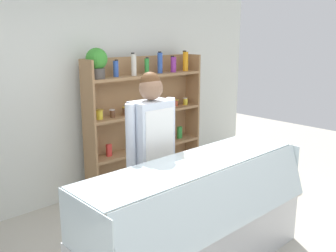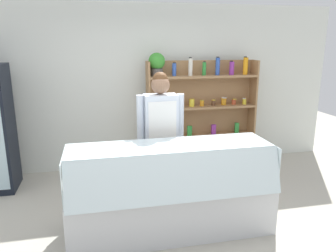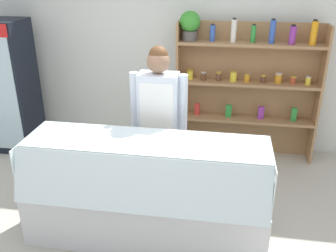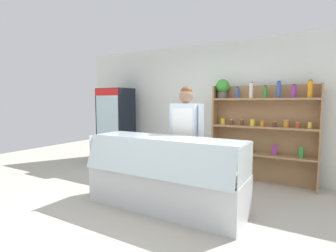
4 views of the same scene
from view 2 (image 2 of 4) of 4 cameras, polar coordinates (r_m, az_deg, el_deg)
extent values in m
plane|color=#B7B2A3|center=(3.91, 0.14, -17.87)|extent=(12.00, 12.00, 0.00)
cube|color=silver|center=(5.53, -4.84, 6.67)|extent=(6.80, 0.10, 2.70)
cylinder|color=purple|center=(5.14, -26.89, -7.23)|extent=(0.07, 0.07, 0.16)
cube|color=#9E754C|center=(5.63, 5.50, 2.15)|extent=(1.84, 0.02, 1.80)
cube|color=#9E754C|center=(5.29, -3.40, 1.40)|extent=(0.03, 0.28, 1.80)
cube|color=#9E754C|center=(5.85, 14.40, 2.22)|extent=(0.03, 0.28, 1.80)
cube|color=#9E754C|center=(5.59, 5.85, -1.75)|extent=(1.78, 0.28, 0.04)
cube|color=#9E754C|center=(5.47, 5.98, 3.32)|extent=(1.78, 0.28, 0.04)
cube|color=#9E754C|center=(5.40, 6.12, 8.57)|extent=(1.78, 0.28, 0.04)
cylinder|color=#4C4742|center=(5.20, -1.95, 9.32)|extent=(0.19, 0.19, 0.13)
sphere|color=#37902D|center=(5.19, -1.97, 11.23)|extent=(0.26, 0.26, 0.26)
cylinder|color=#3356B2|center=(5.27, 1.09, 9.80)|extent=(0.07, 0.07, 0.20)
cylinder|color=black|center=(5.25, 1.13, 10.96)|extent=(0.04, 0.04, 0.02)
cylinder|color=silver|center=(5.30, 3.94, 10.21)|extent=(0.07, 0.07, 0.28)
cylinder|color=black|center=(5.31, 3.91, 11.80)|extent=(0.04, 0.04, 0.02)
cylinder|color=#2D8C38|center=(5.41, 6.32, 9.88)|extent=(0.06, 0.06, 0.21)
cylinder|color=black|center=(5.39, 6.39, 11.06)|extent=(0.04, 0.04, 0.02)
cylinder|color=#3356B2|center=(5.46, 8.64, 10.21)|extent=(0.07, 0.07, 0.28)
cylinder|color=black|center=(5.46, 8.68, 11.76)|extent=(0.05, 0.05, 0.02)
cylinder|color=purple|center=(5.54, 11.03, 9.84)|extent=(0.08, 0.08, 0.21)
cylinder|color=black|center=(5.55, 11.01, 11.03)|extent=(0.05, 0.05, 0.02)
cylinder|color=orange|center=(5.64, 13.34, 10.12)|extent=(0.08, 0.08, 0.28)
cylinder|color=black|center=(5.65, 13.33, 11.62)|extent=(0.05, 0.05, 0.02)
cylinder|color=yellow|center=(5.29, -1.80, 3.83)|extent=(0.09, 0.09, 0.11)
cylinder|color=gold|center=(5.26, -1.78, 4.47)|extent=(0.09, 0.09, 0.01)
cylinder|color=brown|center=(5.30, 0.17, 3.74)|extent=(0.07, 0.07, 0.09)
cylinder|color=silver|center=(5.30, 0.15, 4.31)|extent=(0.07, 0.07, 0.01)
cylinder|color=brown|center=(5.35, 2.24, 3.86)|extent=(0.07, 0.07, 0.10)
cylinder|color=gold|center=(5.35, 2.22, 4.45)|extent=(0.07, 0.07, 0.01)
cylinder|color=yellow|center=(5.40, 4.17, 4.03)|extent=(0.09, 0.09, 0.12)
cylinder|color=gold|center=(5.39, 4.17, 4.70)|extent=(0.09, 0.09, 0.01)
cylinder|color=orange|center=(5.45, 5.93, 3.94)|extent=(0.07, 0.07, 0.09)
cylinder|color=gold|center=(5.45, 5.93, 4.46)|extent=(0.07, 0.07, 0.01)
cylinder|color=brown|center=(5.53, 7.90, 4.01)|extent=(0.07, 0.07, 0.09)
cylinder|color=gold|center=(5.52, 7.93, 4.50)|extent=(0.07, 0.07, 0.01)
cylinder|color=orange|center=(5.60, 9.69, 4.25)|extent=(0.09, 0.09, 0.12)
cylinder|color=silver|center=(5.58, 9.77, 4.88)|extent=(0.09, 0.09, 0.01)
cylinder|color=#BF4C2D|center=(5.68, 11.40, 4.15)|extent=(0.07, 0.07, 0.09)
cylinder|color=gold|center=(5.66, 11.50, 4.61)|extent=(0.07, 0.07, 0.01)
cylinder|color=yellow|center=(5.73, 13.15, 4.17)|extent=(0.07, 0.07, 0.09)
cylinder|color=silver|center=(5.73, 13.14, 4.70)|extent=(0.07, 0.07, 0.01)
cube|color=red|center=(5.40, -0.56, -1.16)|extent=(0.07, 0.04, 0.16)
cube|color=#2D8C38|center=(5.50, 3.77, -0.85)|extent=(0.08, 0.04, 0.17)
cube|color=purple|center=(5.63, 7.93, -0.60)|extent=(0.08, 0.05, 0.17)
cube|color=#2D8C38|center=(5.79, 11.87, -0.32)|extent=(0.07, 0.05, 0.18)
cube|color=silver|center=(3.81, 0.48, -14.03)|extent=(2.25, 0.72, 0.55)
cube|color=white|center=(3.68, 0.49, -9.99)|extent=(2.19, 0.66, 0.03)
cube|color=silver|center=(3.29, 1.83, -9.12)|extent=(2.21, 0.16, 0.47)
cube|color=silver|center=(3.57, 0.32, -3.36)|extent=(2.21, 0.56, 0.01)
cube|color=silver|center=(3.54, -17.55, -8.11)|extent=(0.01, 0.68, 0.45)
cube|color=silver|center=(3.98, 16.38, -5.47)|extent=(0.01, 0.68, 0.45)
cube|color=tan|center=(3.67, -13.65, -9.83)|extent=(0.16, 0.11, 0.05)
cube|color=white|center=(3.47, -13.71, -11.27)|extent=(0.05, 0.03, 0.02)
cube|color=tan|center=(3.67, -8.05, -9.57)|extent=(0.17, 0.12, 0.04)
cube|color=white|center=(3.48, -7.76, -10.94)|extent=(0.05, 0.03, 0.02)
cube|color=tan|center=(3.71, -2.52, -9.17)|extent=(0.16, 0.12, 0.04)
cube|color=white|center=(3.52, -1.90, -10.50)|extent=(0.05, 0.03, 0.02)
cube|color=tan|center=(3.78, 2.84, -8.64)|extent=(0.16, 0.14, 0.05)
cube|color=white|center=(3.59, 3.76, -9.97)|extent=(0.05, 0.03, 0.02)
cube|color=tan|center=(3.88, 7.95, -8.12)|extent=(0.16, 0.13, 0.05)
cube|color=white|center=(3.70, 9.11, -9.38)|extent=(0.05, 0.03, 0.02)
cube|color=tan|center=(4.02, 12.74, -7.65)|extent=(0.17, 0.11, 0.04)
cube|color=white|center=(3.84, 14.11, -8.75)|extent=(0.05, 0.03, 0.02)
cylinder|color=tan|center=(3.48, -14.70, -10.58)|extent=(0.18, 0.14, 0.13)
cylinder|color=#C1706B|center=(3.47, -11.02, -10.28)|extent=(0.21, 0.16, 0.14)
cylinder|color=#C1706B|center=(3.48, -7.33, -10.30)|extent=(0.20, 0.12, 0.11)
cylinder|color=white|center=(3.71, 9.35, -7.95)|extent=(0.07, 0.07, 0.21)
cylinder|color=white|center=(3.75, 10.79, -7.81)|extent=(0.07, 0.07, 0.21)
cylinder|color=#2D2D38|center=(4.29, -2.43, -8.75)|extent=(0.13, 0.13, 0.80)
cylinder|color=#2D2D38|center=(4.32, -0.07, -8.56)|extent=(0.13, 0.13, 0.80)
cube|color=silver|center=(4.08, -1.30, 0.89)|extent=(0.41, 0.24, 0.66)
cube|color=white|center=(4.06, -0.93, -4.40)|extent=(0.34, 0.01, 1.24)
cylinder|color=silver|center=(4.03, -4.84, 1.17)|extent=(0.09, 0.09, 0.60)
cylinder|color=silver|center=(4.12, 2.15, 1.52)|extent=(0.09, 0.09, 0.60)
sphere|color=#8C664C|center=(3.99, -1.34, 7.21)|extent=(0.23, 0.23, 0.23)
sphere|color=brown|center=(4.00, -1.37, 8.03)|extent=(0.19, 0.19, 0.19)
camera|label=1|loc=(1.93, -63.96, 5.76)|focal=40.00mm
camera|label=3|loc=(1.52, 68.31, 21.42)|focal=40.00mm
camera|label=4|loc=(2.68, 71.02, -8.07)|focal=28.00mm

